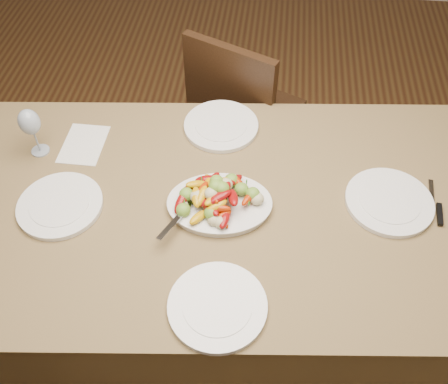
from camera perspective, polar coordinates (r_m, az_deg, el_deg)
The scene contains 13 objects.
floor at distance 2.26m, azimuth 0.59°, elevation -16.34°, with size 6.00×6.00×0.00m, color #3D2512.
dining_table at distance 1.99m, azimuth 0.00°, elevation -8.20°, with size 1.84×1.04×0.76m, color brown.
chair_far at distance 2.44m, azimuth 2.81°, elevation 9.06°, with size 0.42×0.42×0.95m, color black, non-canonical shape.
serving_platter at distance 1.66m, azimuth -0.51°, elevation -1.51°, with size 0.34×0.25×0.02m, color white.
roasted_vegetables at distance 1.62m, azimuth -0.52°, elevation -0.25°, with size 0.28×0.19×0.09m, color maroon, non-canonical shape.
serving_spoon at distance 1.61m, azimuth -2.85°, elevation -1.72°, with size 0.28×0.06×0.03m, color #9EA0A8, non-canonical shape.
plate_left at distance 1.75m, azimuth -18.22°, elevation -1.46°, with size 0.28×0.28×0.02m, color white.
plate_right at distance 1.76m, azimuth 18.35°, elevation -1.07°, with size 0.29×0.29×0.02m, color white.
plate_far at distance 1.93m, azimuth -0.33°, elevation 7.56°, with size 0.29×0.29×0.02m, color white.
plate_near at distance 1.46m, azimuth -0.76°, elevation -12.93°, with size 0.29×0.29×0.02m, color white.
wine_glass at distance 1.90m, azimuth -21.02°, elevation 6.54°, with size 0.08×0.08×0.20m, color #8C99A5, non-canonical shape.
menu_card at distance 1.94m, azimuth -15.74°, elevation 5.28°, with size 0.15×0.21×0.00m, color silver.
table_knife at distance 1.81m, azimuth 23.02°, elevation -1.32°, with size 0.02×0.20×0.01m, color #9EA0A8, non-canonical shape.
Camera 1 is at (0.08, -0.90, 2.07)m, focal length 40.00 mm.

